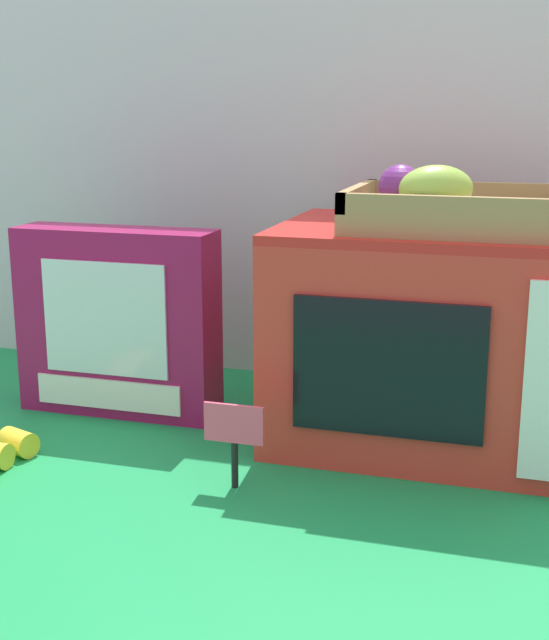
% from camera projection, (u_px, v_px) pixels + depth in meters
% --- Properties ---
extents(ground_plane, '(1.70, 1.70, 0.00)m').
position_uv_depth(ground_plane, '(330.00, 439.00, 1.14)').
color(ground_plane, '#198C47').
rests_on(ground_plane, ground).
extents(display_back_panel, '(1.61, 0.03, 0.68)m').
position_uv_depth(display_back_panel, '(375.00, 162.00, 1.31)').
color(display_back_panel, silver).
rests_on(display_back_panel, ground).
extents(toy_microwave, '(0.42, 0.29, 0.28)m').
position_uv_depth(toy_microwave, '(446.00, 337.00, 1.10)').
color(toy_microwave, red).
rests_on(toy_microwave, ground).
extents(food_groups_crate, '(0.27, 0.20, 0.08)m').
position_uv_depth(food_groups_crate, '(457.00, 211.00, 1.04)').
color(food_groups_crate, '#A37F51').
rests_on(food_groups_crate, toy_microwave).
extents(cookie_set_box, '(0.28, 0.08, 0.26)m').
position_uv_depth(cookie_set_box, '(118.00, 322.00, 1.21)').
color(cookie_set_box, '#99144C').
rests_on(cookie_set_box, ground).
extents(price_sign, '(0.07, 0.01, 0.10)m').
position_uv_depth(price_sign, '(234.00, 433.00, 0.98)').
color(price_sign, black).
rests_on(price_sign, ground).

